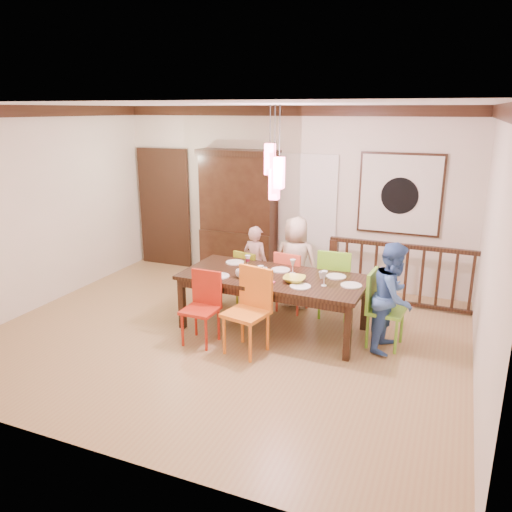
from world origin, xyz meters
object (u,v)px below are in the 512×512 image
at_px(balustrade, 406,274).
at_px(person_end_right, 393,297).
at_px(person_far_mid, 295,262).
at_px(dining_table, 273,281).
at_px(person_far_left, 256,264).
at_px(chair_far_left, 251,273).
at_px(chair_end_right, 387,305).
at_px(china_hutch, 238,215).

distance_m(balustrade, person_end_right, 1.49).
relative_size(balustrade, person_far_mid, 1.70).
height_order(dining_table, person_far_left, person_far_left).
relative_size(dining_table, chair_far_left, 2.91).
bearing_deg(chair_end_right, person_end_right, -121.47).
height_order(chair_end_right, china_hutch, china_hutch).
bearing_deg(china_hutch, person_end_right, -32.56).
distance_m(chair_far_left, chair_end_right, 2.21).
height_order(chair_end_right, person_end_right, person_end_right).
distance_m(china_hutch, person_far_mid, 1.70).
bearing_deg(dining_table, person_far_mid, 90.43).
bearing_deg(balustrade, person_far_mid, -157.34).
bearing_deg(balustrade, dining_table, -134.94).
bearing_deg(china_hutch, chair_end_right, -32.47).
bearing_deg(person_end_right, balustrade, 8.48).
xyz_separation_m(chair_end_right, person_end_right, (0.08, -0.05, 0.13)).
height_order(balustrade, person_far_mid, person_far_mid).
distance_m(dining_table, person_end_right, 1.54).
bearing_deg(chair_far_left, china_hutch, -45.44).
bearing_deg(person_far_left, chair_end_right, 171.53).
distance_m(chair_far_left, person_far_mid, 0.70).
bearing_deg(dining_table, person_far_left, 126.62).
xyz_separation_m(chair_end_right, person_far_mid, (-1.44, 0.82, 0.14)).
bearing_deg(person_end_right, chair_end_right, 62.65).
relative_size(dining_table, person_far_left, 2.07).
relative_size(balustrade, person_end_right, 1.72).
distance_m(chair_far_left, person_far_left, 0.16).
bearing_deg(balustrade, china_hutch, 174.01).
xyz_separation_m(chair_far_left, person_far_mid, (0.65, 0.14, 0.20)).
bearing_deg(chair_far_left, chair_end_right, 173.89).
bearing_deg(person_far_mid, chair_far_left, 13.42).
xyz_separation_m(dining_table, person_end_right, (1.54, 0.01, -0.00)).
relative_size(china_hutch, person_far_mid, 1.62).
height_order(chair_far_left, person_end_right, person_end_right).
relative_size(chair_far_left, balustrade, 0.36).
distance_m(china_hutch, balustrade, 2.95).
distance_m(chair_end_right, person_far_left, 2.22).
bearing_deg(person_far_mid, chair_end_right, 152.01).
xyz_separation_m(balustrade, person_far_mid, (-1.52, -0.61, 0.18)).
bearing_deg(chair_end_right, person_far_left, 73.15).
relative_size(dining_table, balustrade, 1.05).
xyz_separation_m(person_far_mid, person_end_right, (1.52, -0.88, -0.01)).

